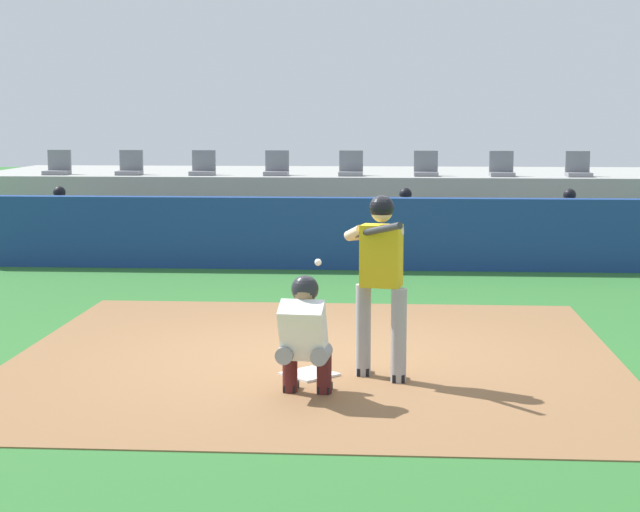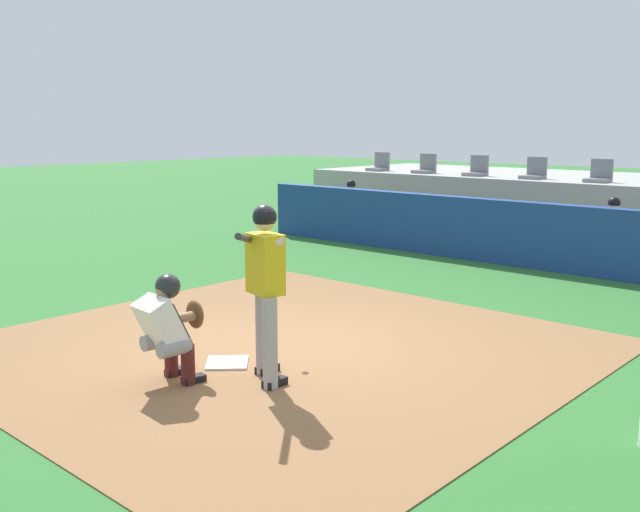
{
  "view_description": "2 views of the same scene",
  "coord_description": "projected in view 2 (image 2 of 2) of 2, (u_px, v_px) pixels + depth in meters",
  "views": [
    {
      "loc": [
        0.8,
        -10.84,
        2.56
      ],
      "look_at": [
        0.0,
        0.7,
        1.0
      ],
      "focal_mm": 58.73,
      "sensor_mm": 36.0,
      "label": 1
    },
    {
      "loc": [
        5.73,
        -5.61,
        2.55
      ],
      "look_at": [
        0.0,
        0.7,
        1.0
      ],
      "focal_mm": 40.07,
      "sensor_mm": 36.0,
      "label": 2
    }
  ],
  "objects": [
    {
      "name": "ground_plane",
      "position": [
        280.0,
        348.0,
        8.33
      ],
      "size": [
        80.0,
        80.0,
        0.0
      ],
      "primitive_type": "plane",
      "color": "#2D6B2D"
    },
    {
      "name": "dirt_infield",
      "position": [
        280.0,
        348.0,
        8.33
      ],
      "size": [
        6.4,
        6.4,
        0.01
      ],
      "primitive_type": "cube",
      "color": "olive",
      "rests_on": "ground"
    },
    {
      "name": "home_plate",
      "position": [
        227.0,
        363.0,
        7.74
      ],
      "size": [
        0.62,
        0.62,
        0.02
      ],
      "primitive_type": "cube",
      "rotation": [
        0.0,
        0.0,
        0.79
      ],
      "color": "white",
      "rests_on": "dirt_infield"
    },
    {
      "name": "batter_at_plate",
      "position": [
        265.0,
        282.0,
        7.05
      ],
      "size": [
        0.62,
        0.83,
        1.8
      ],
      "color": "#99999E",
      "rests_on": "ground"
    },
    {
      "name": "catcher_crouched",
      "position": [
        170.0,
        325.0,
        7.09
      ],
      "size": [
        0.51,
        1.91,
        1.13
      ],
      "color": "gray",
      "rests_on": "ground"
    },
    {
      "name": "dugout_wall",
      "position": [
        534.0,
        235.0,
        12.95
      ],
      "size": [
        13.0,
        0.3,
        1.2
      ],
      "primitive_type": "cube",
      "color": "navy",
      "rests_on": "ground"
    },
    {
      "name": "dugout_bench",
      "position": [
        557.0,
        249.0,
        13.75
      ],
      "size": [
        11.8,
        0.44,
        0.45
      ],
      "primitive_type": "cube",
      "color": "olive",
      "rests_on": "ground"
    },
    {
      "name": "dugout_player_0",
      "position": [
        348.0,
        206.0,
        16.96
      ],
      "size": [
        0.49,
        0.7,
        1.3
      ],
      "color": "#939399",
      "rests_on": "ground"
    },
    {
      "name": "dugout_player_1",
      "position": [
        609.0,
        232.0,
        12.87
      ],
      "size": [
        0.49,
        0.7,
        1.3
      ],
      "color": "#939399",
      "rests_on": "ground"
    },
    {
      "name": "stands_platform",
      "position": [
        623.0,
        209.0,
        16.14
      ],
      "size": [
        15.0,
        4.4,
        1.4
      ],
      "primitive_type": "cube",
      "color": "#9E9E99",
      "rests_on": "ground"
    },
    {
      "name": "stadium_seat_0",
      "position": [
        379.0,
        166.0,
        18.7
      ],
      "size": [
        0.46,
        0.46,
        0.48
      ],
      "color": "slate",
      "rests_on": "stands_platform"
    },
    {
      "name": "stadium_seat_1",
      "position": [
        425.0,
        168.0,
        17.75
      ],
      "size": [
        0.46,
        0.46,
        0.48
      ],
      "color": "slate",
      "rests_on": "stands_platform"
    },
    {
      "name": "stadium_seat_2",
      "position": [
        477.0,
        170.0,
        16.79
      ],
      "size": [
        0.46,
        0.46,
        0.48
      ],
      "color": "slate",
      "rests_on": "stands_platform"
    },
    {
      "name": "stadium_seat_3",
      "position": [
        534.0,
        173.0,
        15.84
      ],
      "size": [
        0.46,
        0.46,
        0.48
      ],
      "color": "slate",
      "rests_on": "stands_platform"
    },
    {
      "name": "stadium_seat_4",
      "position": [
        599.0,
        176.0,
        14.88
      ],
      "size": [
        0.46,
        0.46,
        0.48
      ],
      "color": "slate",
      "rests_on": "stands_platform"
    }
  ]
}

